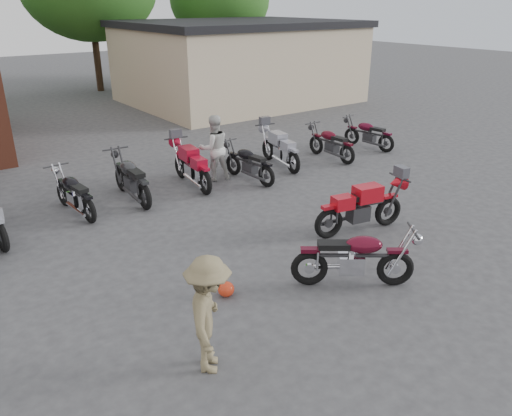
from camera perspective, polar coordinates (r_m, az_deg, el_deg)
ground at (r=9.36m, az=7.48°, el=-7.21°), size 90.00×90.00×0.00m
stucco_building at (r=25.34m, az=-2.03°, el=16.08°), size 10.00×8.00×3.50m
tree_2 at (r=29.42m, az=-18.35°, el=21.12°), size 7.04×7.04×8.80m
tree_3 at (r=32.96m, az=-4.11°, el=21.12°), size 6.08×6.08×7.60m
vintage_motorcycle at (r=8.76m, az=11.35°, el=-5.25°), size 2.05×1.78×1.19m
sportbike at (r=10.83m, az=12.00°, el=0.37°), size 2.22×1.11×1.23m
helmet at (r=8.52m, az=-3.45°, el=-9.23°), size 0.36×0.36×0.26m
person_light at (r=13.76m, az=-4.84°, el=6.84°), size 0.98×0.82×1.81m
person_tan at (r=6.67m, az=-5.39°, el=-12.07°), size 1.13×1.24×1.67m
row_bike_2 at (r=12.27m, az=-20.12°, el=1.80°), size 0.82×1.96×1.11m
row_bike_3 at (r=12.73m, az=-14.12°, el=3.57°), size 0.78×2.15×1.23m
row_bike_4 at (r=13.43m, az=-7.42°, el=5.08°), size 0.91×2.20×1.24m
row_bike_5 at (r=13.74m, az=-0.88°, el=5.35°), size 0.82×1.95×1.10m
row_bike_6 at (r=14.98m, az=2.73°, el=7.03°), size 1.03×2.18×1.22m
row_bike_7 at (r=15.88m, az=8.54°, el=7.52°), size 0.65×1.92×1.11m
row_bike_8 at (r=17.32m, az=12.69°, el=8.43°), size 0.88×1.94×1.08m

